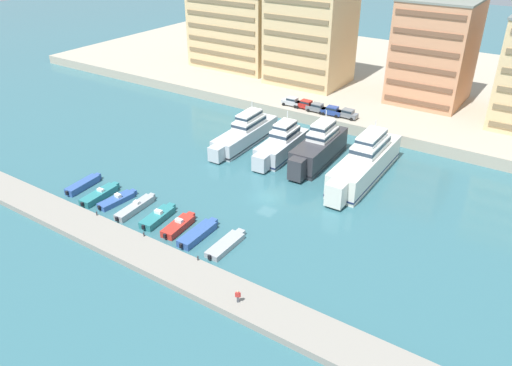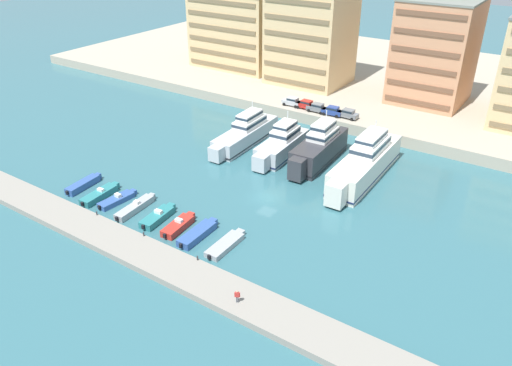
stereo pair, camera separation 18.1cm
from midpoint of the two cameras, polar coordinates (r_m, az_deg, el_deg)
name	(u,v)px [view 2 (the right image)]	position (r m, az deg, el deg)	size (l,w,h in m)	color
ground_plane	(267,197)	(74.28, 1.33, -1.63)	(400.00, 400.00, 0.00)	#336670
quay_promenade	(410,82)	(127.80, 17.23, 10.92)	(180.00, 70.00, 2.16)	#ADA38E
pier_dock	(172,268)	(60.62, -9.46, -9.51)	(120.00, 5.26, 0.86)	gray
yacht_silver_far_left	(246,133)	(90.98, -1.13, 5.75)	(4.82, 19.45, 7.33)	silver
yacht_silver_left	(282,144)	(86.21, 3.02, 4.43)	(5.00, 15.62, 7.55)	silver
yacht_charcoal_mid_left	(319,148)	(84.33, 7.26, 3.97)	(5.06, 17.48, 8.51)	#333338
yacht_ivory_center_left	(365,162)	(80.51, 12.44, 2.32)	(5.23, 23.05, 8.75)	silver
motorboat_blue_far_left	(84,184)	(81.02, -19.05, -0.15)	(2.08, 6.84, 1.06)	#33569E
motorboat_teal_left	(100,194)	(77.44, -17.34, -1.26)	(2.27, 7.22, 1.38)	teal
motorboat_blue_mid_left	(117,200)	(75.57, -15.51, -1.84)	(2.24, 6.57, 1.29)	#33569E
motorboat_grey_center_left	(135,207)	(72.89, -13.55, -2.71)	(2.00, 7.78, 1.35)	#9EA3A8
motorboat_teal_center	(158,217)	(70.04, -11.07, -3.79)	(2.50, 6.70, 1.45)	teal
motorboat_red_center_right	(178,226)	(67.67, -8.78, -4.83)	(2.33, 6.32, 1.44)	red
motorboat_blue_mid_right	(198,233)	(65.80, -6.58, -5.75)	(2.06, 7.28, 1.00)	#33569E
motorboat_grey_right	(226,245)	(63.70, -3.42, -7.03)	(2.03, 7.16, 0.82)	#9EA3A8
car_silver_far_left	(292,101)	(103.66, 4.21, 9.30)	(4.13, 1.98, 1.80)	#B7BCC1
car_red_left	(306,104)	(102.20, 5.81, 8.94)	(4.13, 1.98, 1.80)	red
car_grey_mid_left	(317,107)	(100.75, 7.06, 8.57)	(4.12, 1.96, 1.80)	slate
car_blue_center_left	(332,111)	(99.42, 8.77, 8.17)	(4.17, 2.07, 1.80)	#28428E
car_grey_center	(348,113)	(98.50, 10.51, 7.82)	(4.13, 1.98, 1.80)	slate
apartment_block_far_left	(241,28)	(131.17, -1.73, 17.27)	(22.04, 16.31, 20.42)	#E0BC84
apartment_block_left	(312,21)	(116.64, 6.44, 17.97)	(17.19, 14.58, 29.60)	#E0BC84
apartment_block_mid_left	(435,51)	(110.32, 19.86, 14.03)	(14.49, 15.49, 22.63)	tan
pedestrian_near_edge	(237,295)	(54.06, -2.06, -12.72)	(0.55, 0.40, 1.59)	#4C515B
bollard_west	(97,213)	(71.63, -17.68, -3.29)	(0.20, 0.20, 0.61)	#2D2D33
bollard_west_mid	(144,234)	(65.67, -12.65, -5.70)	(0.20, 0.20, 0.61)	#2D2D33
bollard_east_mid	(197,258)	(60.45, -6.62, -8.49)	(0.20, 0.20, 0.61)	#2D2D33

